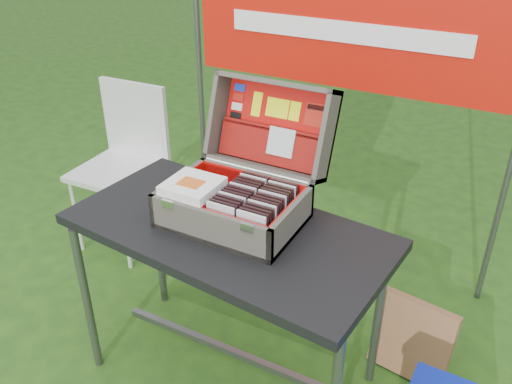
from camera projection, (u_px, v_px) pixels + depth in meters
The scene contains 88 objects.
ground at pixel (235, 382), 2.38m from camera, with size 80.00×80.00×0.00m, color #214416.
table at pixel (230, 305), 2.25m from camera, with size 1.24×0.62×0.77m, color black, non-canonical shape.
table_top at pixel (228, 231), 2.07m from camera, with size 1.24×0.62×0.04m, color black.
table_leg_fl at pixel (87, 301), 2.30m from camera, with size 0.04×0.04×0.73m, color #59595B.
table_leg_bl at pixel (159, 242), 2.68m from camera, with size 0.04×0.04×0.73m, color #59595B.
table_leg_br at pixel (378, 316), 2.22m from camera, with size 0.04×0.04×0.73m, color #59595B.
table_brace at pixel (231, 351), 2.38m from camera, with size 1.09×0.03×0.03m, color #59595B.
suitcase at pixel (240, 162), 2.03m from camera, with size 0.51×0.53×0.46m, color #635F54, non-canonical shape.
suitcase_base_bottom at pixel (233, 219), 2.09m from camera, with size 0.51×0.37×0.02m, color #635F54.
suitcase_base_wall_front at pixel (208, 228), 1.93m from camera, with size 0.51×0.02×0.14m, color #635F54.
suitcase_base_wall_back at pixel (254, 187), 2.19m from camera, with size 0.51×0.02×0.14m, color #635F54.
suitcase_base_wall_left at pixel (180, 191), 2.16m from camera, with size 0.02×0.37×0.14m, color #635F54.
suitcase_base_wall_right at pixel (291, 223), 1.96m from camera, with size 0.02×0.37×0.14m, color #635F54.
suitcase_liner_floor at pixel (233, 216), 2.08m from camera, with size 0.47×0.33×0.01m, color red.
suitcase_latch_left at pixel (168, 204), 1.96m from camera, with size 0.05×0.01×0.03m, color silver.
suitcase_latch_right at pixel (247, 228), 1.82m from camera, with size 0.05×0.01×0.03m, color silver.
suitcase_hinge at pixel (256, 171), 2.17m from camera, with size 0.02×0.02×0.46m, color silver.
suitcase_lid_back at pixel (276, 126), 2.24m from camera, with size 0.51×0.37×0.02m, color #635F54.
suitcase_lid_rim_far at pixel (278, 83), 2.16m from camera, with size 0.51×0.02×0.14m, color #635F54.
suitcase_lid_rim_near at pixel (263, 167), 2.22m from camera, with size 0.51×0.02×0.14m, color #635F54.
suitcase_lid_rim_left at pixel (219, 115), 2.29m from camera, with size 0.02×0.37×0.14m, color #635F54.
suitcase_lid_rim_right at pixel (327, 137), 2.09m from camera, with size 0.02×0.37×0.14m, color #635F54.
suitcase_lid_liner at pixel (275, 126), 2.23m from camera, with size 0.47×0.32×0.01m, color red.
suitcase_liner_wall_front at pixel (210, 224), 1.93m from camera, with size 0.47×0.01×0.12m, color red.
suitcase_liner_wall_back at pixel (253, 186), 2.18m from camera, with size 0.47×0.01×0.12m, color red.
suitcase_liner_wall_left at pixel (182, 190), 2.15m from camera, with size 0.01×0.33×0.12m, color red.
suitcase_liner_wall_right at pixel (288, 219), 1.96m from camera, with size 0.01×0.33×0.12m, color red.
suitcase_lid_pocket at pixel (270, 146), 2.23m from camera, with size 0.45×0.15×0.03m, color maroon.
suitcase_pocket_edge at pixel (272, 128), 2.21m from camera, with size 0.44×0.02×0.02m, color maroon.
suitcase_pocket_cd at pixel (281, 142), 2.19m from camera, with size 0.11×0.11×0.01m, color silver.
lid_sticker_cc_a at pixel (240, 87), 2.28m from camera, with size 0.05×0.03×0.00m, color #1933B2.
lid_sticker_cc_b at pixel (238, 97), 2.28m from camera, with size 0.05×0.03×0.00m, color #B51D10.
lid_sticker_cc_c at pixel (237, 106), 2.29m from camera, with size 0.05×0.03×0.00m, color white.
lid_sticker_cc_d at pixel (235, 116), 2.30m from camera, with size 0.05×0.03×0.00m, color black.
lid_card_neon_tall at pixel (257, 104), 2.25m from camera, with size 0.04×0.10×0.00m, color #F2F913.
lid_card_neon_main at pixel (278, 108), 2.21m from camera, with size 0.10×0.08×0.00m, color #F2F913.
lid_card_neon_small at pixel (295, 111), 2.18m from camera, with size 0.05×0.08×0.00m, color #F2F913.
lid_sticker_band at pixel (316, 115), 2.14m from camera, with size 0.09×0.09×0.00m, color #B51D10.
lid_sticker_band_bar at pixel (317, 108), 2.13m from camera, with size 0.08×0.02×0.00m, color black.
cd_left_0 at pixel (221, 220), 1.93m from camera, with size 0.11×0.01×0.13m, color silver.
cd_left_1 at pixel (224, 218), 1.94m from camera, with size 0.11×0.01×0.13m, color black.
cd_left_2 at pixel (227, 215), 1.96m from camera, with size 0.11×0.01×0.13m, color black.
cd_left_3 at pixel (230, 213), 1.98m from camera, with size 0.11×0.01×0.13m, color black.
cd_left_4 at pixel (232, 210), 1.99m from camera, with size 0.11×0.01×0.13m, color silver.
cd_left_5 at pixel (235, 208), 2.01m from camera, with size 0.11×0.01×0.13m, color black.
cd_left_6 at pixel (238, 205), 2.02m from camera, with size 0.11×0.01×0.13m, color black.
cd_left_7 at pixel (241, 203), 2.04m from camera, with size 0.11×0.01×0.13m, color black.
cd_left_8 at pixel (243, 200), 2.05m from camera, with size 0.11×0.01×0.13m, color silver.
cd_left_9 at pixel (246, 198), 2.07m from camera, with size 0.11×0.01×0.13m, color black.
cd_left_10 at pixel (248, 196), 2.08m from camera, with size 0.11×0.01×0.13m, color black.
cd_left_11 at pixel (251, 193), 2.10m from camera, with size 0.11×0.01×0.13m, color black.
cd_left_12 at pixel (253, 191), 2.11m from camera, with size 0.11×0.01×0.13m, color silver.
cd_left_13 at pixel (256, 189), 2.13m from camera, with size 0.11×0.01×0.13m, color black.
cd_right_0 at pixel (251, 229), 1.88m from camera, with size 0.11×0.01×0.13m, color silver.
cd_right_1 at pixel (254, 227), 1.89m from camera, with size 0.11×0.01×0.13m, color black.
cd_right_2 at pixel (257, 224), 1.91m from camera, with size 0.11×0.01×0.13m, color black.
cd_right_3 at pixel (259, 221), 1.92m from camera, with size 0.11×0.01×0.13m, color black.
cd_right_4 at pixel (262, 219), 1.94m from camera, with size 0.11×0.01×0.13m, color silver.
cd_right_5 at pixel (265, 216), 1.96m from camera, with size 0.11×0.01×0.13m, color black.
cd_right_6 at pixel (267, 213), 1.97m from camera, with size 0.11×0.01×0.13m, color black.
cd_right_7 at pixel (270, 211), 1.99m from camera, with size 0.11×0.01×0.13m, color black.
cd_right_8 at pixel (272, 208), 2.00m from camera, with size 0.11×0.01×0.13m, color silver.
cd_right_9 at pixel (275, 206), 2.02m from camera, with size 0.11×0.01×0.13m, color black.
cd_right_10 at pixel (277, 203), 2.03m from camera, with size 0.11×0.01×0.13m, color black.
cd_right_11 at pixel (279, 201), 2.05m from camera, with size 0.11×0.01×0.13m, color black.
cd_right_12 at pixel (282, 199), 2.06m from camera, with size 0.11×0.01×0.13m, color silver.
cd_right_13 at pixel (284, 196), 2.08m from camera, with size 0.11×0.01×0.13m, color black.
songbook_0 at pixel (193, 190), 2.03m from camera, with size 0.19×0.19×0.01m, color white.
songbook_1 at pixel (193, 188), 2.02m from camera, with size 0.19×0.19×0.01m, color white.
songbook_2 at pixel (193, 187), 2.02m from camera, with size 0.19×0.19×0.01m, color white.
songbook_3 at pixel (193, 186), 2.02m from camera, with size 0.19×0.19×0.01m, color white.
songbook_4 at pixel (192, 185), 2.02m from camera, with size 0.19×0.19×0.01m, color white.
songbook_5 at pixel (192, 184), 2.01m from camera, with size 0.19×0.19×0.01m, color white.
songbook_6 at pixel (192, 183), 2.01m from camera, with size 0.19×0.19×0.01m, color white.
songbook_graphic at pixel (191, 183), 2.00m from camera, with size 0.09×0.07×0.00m, color #D85919.
chair at pixel (117, 173), 3.09m from camera, with size 0.43×0.48×0.95m, color silver, non-canonical shape.
chair_seat at pixel (117, 171), 3.08m from camera, with size 0.43×0.43×0.03m, color silver.
chair_backrest at pixel (135, 120), 3.12m from camera, with size 0.43×0.03×0.46m, color silver.
chair_leg_fl at pixel (76, 215), 3.14m from camera, with size 0.02×0.02×0.49m, color silver.
chair_leg_fr at pixel (126, 231), 2.98m from camera, with size 0.02×0.02×0.49m, color silver.
chair_leg_bl at pixel (119, 188), 3.42m from camera, with size 0.02×0.02×0.49m, color silver.
chair_leg_br at pixel (166, 202), 3.27m from camera, with size 0.02×0.02×0.49m, color silver.
chair_upright_left at pixel (111, 116), 3.20m from camera, with size 0.02×0.02×0.46m, color silver.
chair_upright_right at pixel (161, 128), 3.05m from camera, with size 0.02×0.02×0.46m, color silver.
cardboard_box at pixel (412, 339), 2.37m from camera, with size 0.34×0.05×0.36m, color #976441.
banner_post_left at pixel (201, 93), 3.16m from camera, with size 0.03×0.03×1.70m, color #59595B.
banner at pixel (344, 31), 2.58m from camera, with size 1.60×0.01×0.55m, color #B41107.
banner_text at pixel (343, 32), 2.57m from camera, with size 1.20×0.00×0.10m, color white.
Camera 1 is at (0.87, -1.42, 1.90)m, focal length 38.00 mm.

